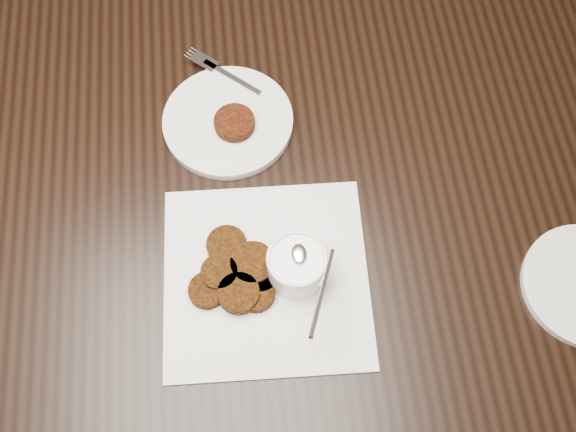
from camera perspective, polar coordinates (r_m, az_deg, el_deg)
The scene contains 6 objects.
floor at distance 1.82m, azimuth -5.93°, elevation -12.12°, with size 4.00×4.00×0.00m, color brown.
table at distance 1.49m, azimuth -4.72°, elevation -4.81°, with size 1.53×0.98×0.75m, color black.
napkin at distance 1.08m, azimuth -1.83°, elevation -5.07°, with size 0.32×0.32×0.00m, color white.
sauce_ramekin at distance 1.02m, azimuth 0.75°, elevation -3.47°, with size 0.12×0.12×0.13m, color white, non-canonical shape.
patty_cluster at distance 1.07m, azimuth -4.13°, elevation -5.00°, with size 0.22×0.22×0.02m, color #62330C, non-canonical shape.
plate_with_patty at distance 1.20m, azimuth -5.02°, elevation 8.04°, with size 0.23×0.23×0.03m, color silver, non-canonical shape.
Camera 1 is at (0.14, -0.44, 1.76)m, focal length 42.97 mm.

